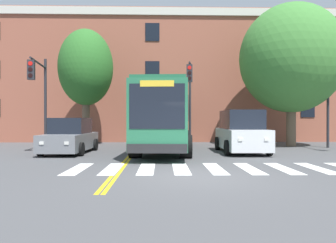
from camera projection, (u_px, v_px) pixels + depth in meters
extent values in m
plane|color=#4C4C4F|center=(197.00, 177.00, 9.93)|extent=(120.00, 120.00, 0.00)
cube|color=white|center=(78.00, 169.00, 11.52)|extent=(0.58, 2.87, 0.01)
cube|color=white|center=(112.00, 169.00, 11.54)|extent=(0.58, 2.87, 0.01)
cube|color=white|center=(147.00, 169.00, 11.56)|extent=(0.58, 2.87, 0.01)
cube|color=white|center=(181.00, 169.00, 11.58)|extent=(0.58, 2.87, 0.01)
cube|color=white|center=(215.00, 168.00, 11.61)|extent=(0.58, 2.87, 0.01)
cube|color=white|center=(249.00, 168.00, 11.63)|extent=(0.58, 2.87, 0.01)
cube|color=white|center=(283.00, 168.00, 11.65)|extent=(0.58, 2.87, 0.01)
cube|color=white|center=(316.00, 168.00, 11.67)|extent=(0.58, 2.87, 0.01)
cube|color=gold|center=(140.00, 142.00, 25.51)|extent=(0.12, 36.00, 0.01)
cube|color=gold|center=(143.00, 142.00, 25.51)|extent=(0.12, 36.00, 0.01)
cube|color=#28704C|center=(165.00, 117.00, 18.37)|extent=(3.21, 11.49, 2.95)
cube|color=black|center=(186.00, 112.00, 18.32)|extent=(0.77, 10.42, 1.06)
cube|color=black|center=(143.00, 112.00, 18.42)|extent=(0.77, 10.42, 1.06)
cube|color=black|center=(157.00, 106.00, 12.69)|extent=(2.16, 0.18, 1.77)
cube|color=yellow|center=(157.00, 83.00, 12.68)|extent=(1.32, 0.12, 0.24)
cube|color=#232326|center=(157.00, 149.00, 12.67)|extent=(2.36, 0.27, 0.36)
cube|color=#246444|center=(165.00, 89.00, 18.37)|extent=(3.03, 11.03, 0.16)
cylinder|color=black|center=(186.00, 147.00, 14.81)|extent=(0.63, 1.09, 1.05)
cylinder|color=black|center=(136.00, 146.00, 14.91)|extent=(0.63, 1.09, 1.05)
cylinder|color=black|center=(185.00, 139.00, 20.88)|extent=(0.63, 1.09, 1.05)
cylinder|color=black|center=(149.00, 139.00, 20.98)|extent=(0.63, 1.09, 1.05)
cylinder|color=black|center=(185.00, 138.00, 21.98)|extent=(0.63, 1.09, 1.05)
cylinder|color=black|center=(151.00, 138.00, 22.08)|extent=(0.63, 1.09, 1.05)
cube|color=slate|center=(70.00, 142.00, 17.09)|extent=(2.06, 4.74, 0.84)
cube|color=black|center=(71.00, 126.00, 17.22)|extent=(1.78, 2.30, 0.81)
cube|color=white|center=(67.00, 143.00, 14.72)|extent=(0.20, 0.05, 0.14)
cube|color=white|center=(41.00, 143.00, 14.74)|extent=(0.20, 0.05, 0.14)
cylinder|color=black|center=(81.00, 149.00, 15.63)|extent=(0.24, 0.67, 0.66)
cylinder|color=black|center=(41.00, 149.00, 15.65)|extent=(0.24, 0.67, 0.66)
cylinder|color=black|center=(95.00, 145.00, 18.53)|extent=(0.24, 0.67, 0.66)
cylinder|color=black|center=(61.00, 145.00, 18.55)|extent=(0.24, 0.67, 0.66)
cube|color=white|center=(241.00, 139.00, 17.36)|extent=(2.10, 4.87, 1.04)
cube|color=black|center=(241.00, 120.00, 17.40)|extent=(1.86, 3.03, 0.99)
cube|color=white|center=(267.00, 140.00, 14.93)|extent=(0.20, 0.04, 0.14)
cube|color=white|center=(240.00, 140.00, 14.92)|extent=(0.20, 0.04, 0.14)
cylinder|color=black|center=(269.00, 148.00, 15.87)|extent=(0.24, 0.76, 0.76)
cylinder|color=black|center=(227.00, 148.00, 15.86)|extent=(0.24, 0.76, 0.76)
cylinder|color=black|center=(253.00, 143.00, 18.86)|extent=(0.24, 0.76, 0.76)
cylinder|color=black|center=(218.00, 143.00, 18.85)|extent=(0.24, 0.76, 0.76)
cube|color=tan|center=(165.00, 134.00, 27.42)|extent=(2.26, 4.20, 0.86)
cube|color=black|center=(165.00, 123.00, 27.46)|extent=(1.85, 2.39, 0.84)
cube|color=white|center=(169.00, 134.00, 25.35)|extent=(0.20, 0.07, 0.14)
cube|color=white|center=(155.00, 133.00, 25.46)|extent=(0.20, 0.07, 0.14)
cylinder|color=black|center=(174.00, 138.00, 26.09)|extent=(0.29, 0.62, 0.60)
cylinder|color=black|center=(152.00, 138.00, 26.27)|extent=(0.29, 0.62, 0.60)
cylinder|color=black|center=(177.00, 136.00, 28.57)|extent=(0.29, 0.62, 0.60)
cylinder|color=black|center=(156.00, 136.00, 28.75)|extent=(0.29, 0.62, 0.60)
cylinder|color=#28282D|center=(328.00, 101.00, 20.40)|extent=(0.16, 0.16, 5.87)
cylinder|color=#28282D|center=(45.00, 104.00, 19.72)|extent=(0.16, 0.16, 5.41)
cylinder|color=#28282D|center=(39.00, 63.00, 18.06)|extent=(0.51, 3.33, 0.11)
cube|color=#28282D|center=(31.00, 70.00, 16.55)|extent=(0.37, 0.32, 1.00)
cylinder|color=red|center=(30.00, 63.00, 16.41)|extent=(0.22, 0.06, 0.22)
cylinder|color=black|center=(30.00, 69.00, 16.41)|extent=(0.22, 0.06, 0.22)
cylinder|color=black|center=(30.00, 75.00, 16.41)|extent=(0.22, 0.06, 0.22)
cylinder|color=#28282D|center=(190.00, 104.00, 21.80)|extent=(0.16, 0.16, 5.54)
cylinder|color=#28282D|center=(190.00, 67.00, 20.18)|extent=(0.44, 3.22, 0.11)
cube|color=#28282D|center=(190.00, 73.00, 18.73)|extent=(0.37, 0.31, 1.00)
cylinder|color=red|center=(189.00, 68.00, 18.58)|extent=(0.22, 0.05, 0.22)
cylinder|color=black|center=(189.00, 73.00, 18.58)|extent=(0.22, 0.05, 0.22)
cylinder|color=black|center=(189.00, 78.00, 18.58)|extent=(0.22, 0.05, 0.22)
cylinder|color=brown|center=(291.00, 125.00, 21.44)|extent=(0.61, 0.61, 2.75)
ellipsoid|color=#428438|center=(291.00, 58.00, 21.43)|extent=(8.78, 8.70, 7.11)
cylinder|color=brown|center=(86.00, 123.00, 21.94)|extent=(0.51, 0.51, 3.09)
ellipsoid|color=#2D6B28|center=(86.00, 67.00, 21.92)|extent=(3.92, 4.40, 5.09)
cube|color=#9E5642|center=(153.00, 81.00, 29.58)|extent=(30.60, 8.27, 10.58)
cube|color=beige|center=(152.00, 11.00, 25.35)|extent=(30.60, 0.16, 0.60)
cube|color=black|center=(152.00, 108.00, 25.43)|extent=(1.10, 0.06, 1.40)
cube|color=black|center=(308.00, 108.00, 25.76)|extent=(1.10, 0.06, 1.40)
cube|color=black|center=(152.00, 70.00, 25.42)|extent=(1.10, 0.06, 1.40)
cube|color=black|center=(308.00, 71.00, 25.75)|extent=(1.10, 0.06, 1.40)
cube|color=black|center=(152.00, 32.00, 25.40)|extent=(1.10, 0.06, 1.40)
cube|color=black|center=(308.00, 33.00, 25.73)|extent=(1.10, 0.06, 1.40)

